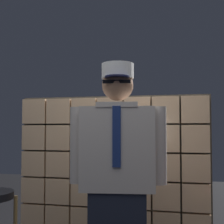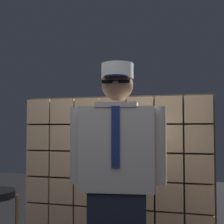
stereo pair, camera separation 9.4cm
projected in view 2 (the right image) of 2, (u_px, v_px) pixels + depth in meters
The scene contains 2 objects.
glass_block_wall at pixel (114, 179), 2.97m from camera, with size 1.86×0.10×1.59m.
standing_person at pixel (117, 180), 2.19m from camera, with size 0.69×0.33×1.72m.
Camera 2 is at (0.77, -1.72, 1.27)m, focal length 50.05 mm.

